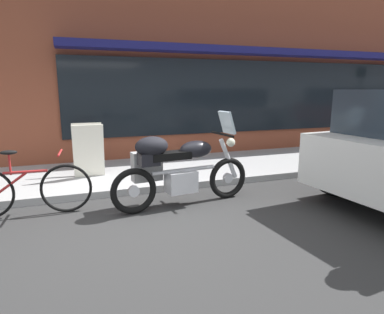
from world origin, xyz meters
name	(u,v)px	position (x,y,z in m)	size (l,w,h in m)	color
ground_plane	(148,226)	(0.00, 0.00, 0.00)	(80.00, 80.00, 0.00)	#2E2E2E
storefront_building	(319,12)	(5.71, 3.92, 3.81)	(19.41, 0.90, 7.80)	brown
touring_motorcycle	(175,167)	(0.56, 0.61, 0.61)	(2.23, 0.64, 1.41)	black
parked_bicycle	(27,189)	(-1.50, 0.92, 0.38)	(1.72, 0.48, 0.94)	black
sandwich_board_sign	(88,150)	(-0.60, 2.40, 0.62)	(0.55, 0.42, 0.99)	silver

